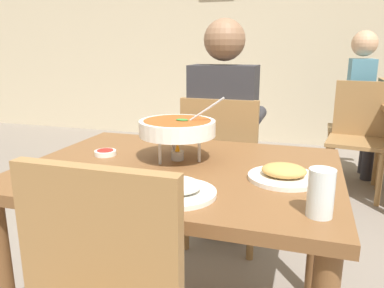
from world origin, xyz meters
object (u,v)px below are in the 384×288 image
object	(u,v)px
sauce_dish	(105,153)
drink_glass	(321,195)
chair_diner_main	(222,165)
chair_bg_left	(366,123)
curry_bowl	(177,128)
rice_plate	(177,189)
patron_bg_left	(364,96)
dining_table_main	(180,193)
appetizer_plate	(284,174)
chair_bg_right	(358,131)
diner_main	(224,123)

from	to	relation	value
sauce_dish	drink_glass	world-z (taller)	drink_glass
chair_diner_main	chair_bg_left	distance (m)	1.87
curry_bowl	drink_glass	distance (m)	0.66
rice_plate	patron_bg_left	size ratio (longest dim) A/B	0.18
dining_table_main	appetizer_plate	world-z (taller)	appetizer_plate
appetizer_plate	patron_bg_left	xyz separation A→B (m)	(0.52, 2.42, 0.00)
drink_glass	dining_table_main	bearing A→B (deg)	148.69
drink_glass	chair_bg_right	world-z (taller)	chair_bg_right
chair_bg_left	patron_bg_left	bearing A→B (deg)	135.29
diner_main	chair_bg_left	xyz separation A→B (m)	(0.94, 1.58, -0.24)
appetizer_plate	patron_bg_left	distance (m)	2.47
chair_diner_main	curry_bowl	bearing A→B (deg)	-93.21
chair_diner_main	patron_bg_left	xyz separation A→B (m)	(0.91, 1.65, 0.24)
chair_bg_left	chair_bg_right	xyz separation A→B (m)	(-0.10, -0.37, 0.00)
chair_bg_left	curry_bowl	bearing A→B (deg)	-113.37
diner_main	chair_bg_right	distance (m)	1.49
chair_bg_left	patron_bg_left	xyz separation A→B (m)	(-0.04, 0.04, 0.24)
appetizer_plate	curry_bowl	bearing A→B (deg)	164.93
dining_table_main	drink_glass	bearing A→B (deg)	-31.31
dining_table_main	sauce_dish	xyz separation A→B (m)	(-0.35, 0.05, 0.12)
diner_main	patron_bg_left	bearing A→B (deg)	60.74
appetizer_plate	drink_glass	bearing A→B (deg)	-67.07
rice_plate	appetizer_plate	distance (m)	0.38
curry_bowl	chair_bg_right	xyz separation A→B (m)	(0.88, 1.89, -0.34)
drink_glass	curry_bowl	bearing A→B (deg)	144.74
dining_table_main	chair_diner_main	world-z (taller)	chair_diner_main
curry_bowl	drink_glass	xyz separation A→B (m)	(0.53, -0.38, -0.07)
curry_bowl	dining_table_main	bearing A→B (deg)	-63.98
curry_bowl	drink_glass	size ratio (longest dim) A/B	2.56
dining_table_main	rice_plate	size ratio (longest dim) A/B	4.87
chair_bg_right	patron_bg_left	size ratio (longest dim) A/B	0.69
rice_plate	drink_glass	size ratio (longest dim) A/B	1.85
appetizer_plate	patron_bg_left	size ratio (longest dim) A/B	0.18
diner_main	patron_bg_left	xyz separation A→B (m)	(0.91, 1.62, 0.00)
diner_main	appetizer_plate	distance (m)	0.89
rice_plate	chair_bg_left	size ratio (longest dim) A/B	0.27
appetizer_plate	chair_bg_right	distance (m)	2.07
rice_plate	drink_glass	distance (m)	0.41
curry_bowl	patron_bg_left	world-z (taller)	patron_bg_left
rice_plate	sauce_dish	bearing A→B (deg)	142.98
chair_bg_left	sauce_dish	bearing A→B (deg)	-119.36
sauce_dish	patron_bg_left	distance (m)	2.65
sauce_dish	diner_main	bearing A→B (deg)	63.96
chair_diner_main	rice_plate	world-z (taller)	chair_diner_main
drink_glass	sauce_dish	bearing A→B (deg)	157.46
dining_table_main	diner_main	world-z (taller)	diner_main
curry_bowl	chair_bg_right	size ratio (longest dim) A/B	0.37
dining_table_main	sauce_dish	size ratio (longest dim) A/B	13.00
diner_main	curry_bowl	distance (m)	0.69
chair_diner_main	appetizer_plate	size ratio (longest dim) A/B	3.75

